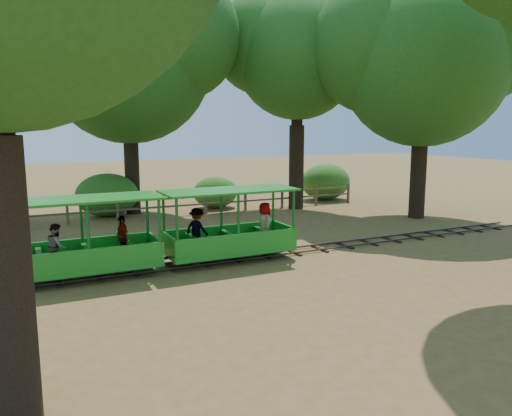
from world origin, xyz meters
name	(u,v)px	position (x,y,z in m)	size (l,w,h in m)	color
ground	(265,256)	(0.00, 0.00, 0.00)	(90.00, 90.00, 0.00)	olive
track	(265,254)	(0.00, 0.00, 0.07)	(22.00, 1.00, 0.10)	#3F3D3A
carriage_front	(86,248)	(-5.27, 0.00, 0.82)	(3.96, 1.62, 2.06)	#1F8E22
carriage_rear	(229,233)	(-1.20, -0.01, 0.86)	(3.96, 1.62, 2.06)	#1F8E22
oak_nc	(126,49)	(-2.04, 9.60, 7.32)	(9.36, 8.24, 10.68)	#2D2116
oak_ne	(296,50)	(5.47, 7.58, 7.50)	(7.40, 6.51, 10.18)	#2D2116
oak_e	(422,54)	(8.96, 3.10, 6.99)	(8.83, 7.77, 10.16)	#2D2116
fence	(185,202)	(0.00, 8.00, 0.58)	(18.10, 0.10, 1.00)	brown
shrub_mid_w	(107,195)	(-3.19, 9.30, 0.96)	(2.77, 2.13, 1.92)	#2D6B1E
shrub_mid_e	(215,192)	(1.98, 9.30, 0.77)	(2.23, 1.72, 1.54)	#2D6B1E
shrub_east	(325,182)	(8.41, 9.30, 0.98)	(2.84, 2.18, 1.96)	#2D6B1E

